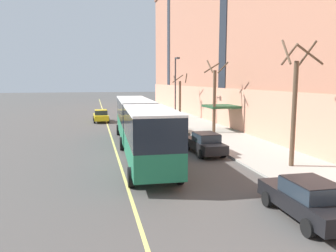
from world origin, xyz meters
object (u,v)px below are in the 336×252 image
Objects in this scene: street_lamp at (176,84)px; parked_car_black_2 at (307,199)px; parked_car_champagne_1 at (172,125)px; street_tree_far_uptown at (214,96)px; taxi_cab at (101,116)px; parked_car_black_0 at (205,143)px; city_bus at (139,123)px; fire_hydrant at (186,126)px; parked_car_green_4 at (143,109)px; parked_car_black_5 at (152,114)px; street_tree_far_downtown at (180,96)px; street_tree_mid_block at (295,103)px.

parked_car_black_2 is at bearing -93.66° from street_lamp.
parked_car_champagne_1 is 5.17m from street_tree_far_uptown.
street_tree_far_uptown is (10.73, -12.12, 2.92)m from taxi_cab.
parked_car_black_0 is 16.71m from street_lamp.
parked_car_champagne_1 is (4.46, 8.34, -1.37)m from city_bus.
parked_car_black_0 is (4.53, -1.75, -1.37)m from city_bus.
fire_hydrant is (-2.07, 2.86, -3.21)m from street_tree_far_uptown.
city_bus is 2.49× the size of street_lamp.
parked_car_black_0 is 21.60m from taxi_cab.
parked_car_green_4 is at bearing 95.59° from fire_hydrant.
taxi_cab is (-6.99, 31.97, -0.00)m from parked_car_black_2.
street_lamp reaches higher than city_bus.
street_tree_far_uptown is (3.82, 8.35, 2.92)m from parked_car_black_0.
parked_car_black_5 is 14.35m from street_tree_far_uptown.
city_bus is at bearing -112.90° from street_tree_far_downtown.
parked_car_black_0 is at bearing -98.89° from fire_hydrant.
parked_car_black_5 is 1.06× the size of taxi_cab.
parked_car_black_0 is 1.05× the size of taxi_cab.
street_tree_far_downtown reaches higher than fire_hydrant.
street_tree_far_uptown is 4.77m from fire_hydrant.
street_tree_far_downtown is 10.83m from fire_hydrant.
parked_car_black_5 is (4.57, 20.12, -1.37)m from city_bus.
parked_car_black_2 is (0.09, -11.50, 0.00)m from parked_car_black_0.
taxi_cab is at bearing 123.39° from parked_car_champagne_1.
street_tree_far_downtown reaches higher than parked_car_black_0.
parked_car_black_5 is 7.09m from taxi_cab.
parked_car_champagne_1 is at bearing -90.02° from parked_car_green_4.
street_tree_far_downtown is (8.34, 19.74, 1.04)m from city_bus.
parked_car_black_5 is 6.43× the size of fire_hydrant.
street_lamp reaches higher than parked_car_green_4.
parked_car_black_5 is 0.65× the size of street_tree_far_uptown.
street_tree_far_downtown is at bearing 83.57° from parked_car_black_2.
street_tree_far_uptown is at bearing 89.94° from street_tree_mid_block.
parked_car_green_4 is at bearing 53.82° from taxi_cab.
street_tree_far_uptown is at bearing 65.41° from parked_car_black_0.
parked_car_black_0 is 9.63m from street_tree_far_uptown.
street_tree_mid_block is (8.34, -6.62, 1.82)m from city_bus.
parked_car_green_4 is 1.04× the size of taxi_cab.
street_lamp reaches higher than parked_car_black_2.
street_tree_mid_block is (3.88, -14.96, 3.19)m from parked_car_champagne_1.
street_tree_far_downtown is at bearing 5.46° from taxi_cab.
parked_car_champagne_1 and taxi_cab have the same top height.
parked_car_black_0 and parked_car_black_5 have the same top height.
parked_car_green_4 is (-0.15, 41.32, 0.00)m from parked_car_black_2.
city_bus is 4.25× the size of parked_car_black_0.
street_tree_far_uptown reaches higher than street_tree_far_downtown.
street_lamp is 10.86× the size of fire_hydrant.
parked_car_black_2 is at bearing -89.92° from parked_car_black_5.
taxi_cab is 16.45m from street_tree_far_uptown.
taxi_cab reaches higher than fire_hydrant.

